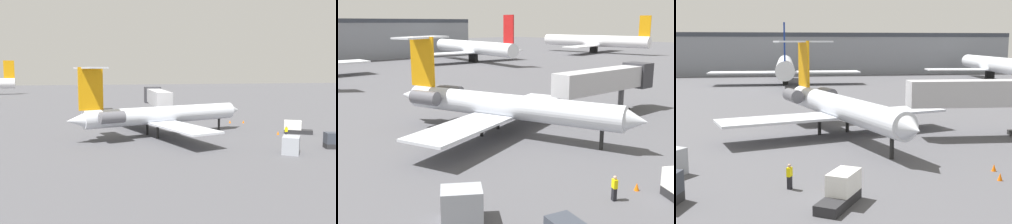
% 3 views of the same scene
% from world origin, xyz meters
% --- Properties ---
extents(ground_plane, '(400.00, 400.00, 0.10)m').
position_xyz_m(ground_plane, '(0.00, 0.00, -0.05)').
color(ground_plane, '#4C4C51').
extents(regional_jet, '(24.47, 27.09, 9.69)m').
position_xyz_m(regional_jet, '(-1.07, -0.92, 3.10)').
color(regional_jet, silver).
rests_on(regional_jet, ground_plane).
extents(jet_bridge, '(16.55, 3.71, 6.05)m').
position_xyz_m(jet_bridge, '(14.99, -3.90, 4.36)').
color(jet_bridge, '#ADADB2').
rests_on(jet_bridge, ground_plane).
extents(ground_crew_marshaller, '(0.43, 0.48, 1.69)m').
position_xyz_m(ground_crew_marshaller, '(-6.48, -17.89, 0.86)').
color(ground_crew_marshaller, black).
rests_on(ground_crew_marshaller, ground_plane).
extents(baggage_tug_trailing, '(3.26, 4.15, 1.90)m').
position_xyz_m(baggage_tug_trailing, '(-3.51, -21.13, 0.84)').
color(baggage_tug_trailing, '#262628').
rests_on(baggage_tug_trailing, ground_plane).
extents(cargo_container_uld, '(2.98, 2.84, 1.94)m').
position_xyz_m(cargo_container_uld, '(-15.18, -13.22, 0.97)').
color(cargo_container_uld, '#999EA8').
rests_on(cargo_container_uld, ground_plane).
extents(traffic_cone_near, '(0.36, 0.36, 0.55)m').
position_xyz_m(traffic_cone_near, '(8.71, -15.93, 0.28)').
color(traffic_cone_near, orange).
rests_on(traffic_cone_near, ground_plane).
extents(traffic_cone_mid, '(0.36, 0.36, 0.55)m').
position_xyz_m(traffic_cone_mid, '(-3.97, -18.11, 0.28)').
color(traffic_cone_mid, orange).
rests_on(traffic_cone_mid, ground_plane).
extents(traffic_cone_far, '(0.36, 0.36, 0.55)m').
position_xyz_m(traffic_cone_far, '(8.03, -18.20, 0.28)').
color(traffic_cone_far, orange).
rests_on(traffic_cone_far, ground_plane).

